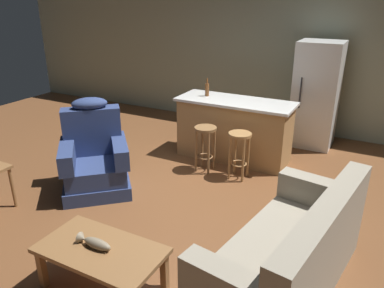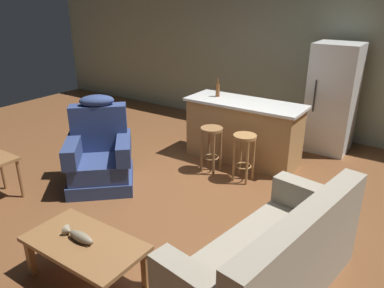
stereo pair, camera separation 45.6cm
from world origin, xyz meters
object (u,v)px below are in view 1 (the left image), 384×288
coffee_table (101,254)px  bottle_tall_green (207,89)px  bar_stool_right (239,147)px  refrigerator (316,95)px  fish_figurine (94,243)px  couch (290,256)px  kitchen_island (234,129)px  recliner_near_lamp (95,159)px  bar_stool_left (205,141)px

coffee_table → bottle_tall_green: size_ratio=3.90×
bar_stool_right → refrigerator: 1.98m
fish_figurine → bottle_tall_green: bottle_tall_green is taller
bar_stool_right → couch: bearing=-57.0°
coffee_table → kitchen_island: (-0.07, 3.22, 0.11)m
coffee_table → refrigerator: size_ratio=0.62×
recliner_near_lamp → kitchen_island: recliner_near_lamp is taller
recliner_near_lamp → bar_stool_right: bearing=84.0°
kitchen_island → bar_stool_left: size_ratio=2.65×
kitchen_island → coffee_table: bearing=-88.8°
couch → recliner_near_lamp: bearing=-4.4°
kitchen_island → bar_stool_right: kitchen_island is taller
bar_stool_left → refrigerator: (1.17, 1.83, 0.41)m
refrigerator → fish_figurine: bearing=-102.3°
fish_figurine → refrigerator: refrigerator is taller
fish_figurine → recliner_near_lamp: size_ratio=0.28×
fish_figurine → couch: bearing=27.4°
coffee_table → bottle_tall_green: bottle_tall_green is taller
refrigerator → bottle_tall_green: size_ratio=6.24×
fish_figurine → bottle_tall_green: 3.36m
bar_stool_right → fish_figurine: bearing=-97.0°
bar_stool_left → refrigerator: bearing=57.4°
couch → bottle_tall_green: bottle_tall_green is taller
kitchen_island → refrigerator: bearing=50.9°
bar_stool_right → refrigerator: bearing=70.7°
fish_figurine → kitchen_island: (-0.01, 3.23, 0.02)m
coffee_table → fish_figurine: bearing=-170.3°
couch → recliner_near_lamp: recliner_near_lamp is taller
bar_stool_left → refrigerator: refrigerator is taller
couch → kitchen_island: (-1.52, 2.45, 0.14)m
recliner_near_lamp → kitchen_island: size_ratio=0.67×
bar_stool_right → refrigerator: refrigerator is taller
coffee_table → couch: couch is taller
coffee_table → bottle_tall_green: 3.38m
coffee_table → bar_stool_left: size_ratio=1.62×
recliner_near_lamp → bottle_tall_green: 2.08m
bar_stool_left → couch: bearing=-46.8°
fish_figurine → kitchen_island: 3.23m
bar_stool_left → fish_figurine: bearing=-85.5°
bar_stool_right → bottle_tall_green: 1.21m
bar_stool_right → bottle_tall_green: (-0.83, 0.66, 0.59)m
fish_figurine → refrigerator: (0.96, 4.43, 0.42)m
bar_stool_left → refrigerator: 2.21m
recliner_near_lamp → kitchen_island: bearing=102.8°
refrigerator → couch: bearing=-81.6°
kitchen_island → bottle_tall_green: size_ratio=6.38×
bar_stool_right → recliner_near_lamp: bearing=-143.7°
fish_figurine → recliner_near_lamp: bearing=131.5°
bar_stool_right → kitchen_island: bearing=117.9°
fish_figurine → refrigerator: bearing=77.7°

